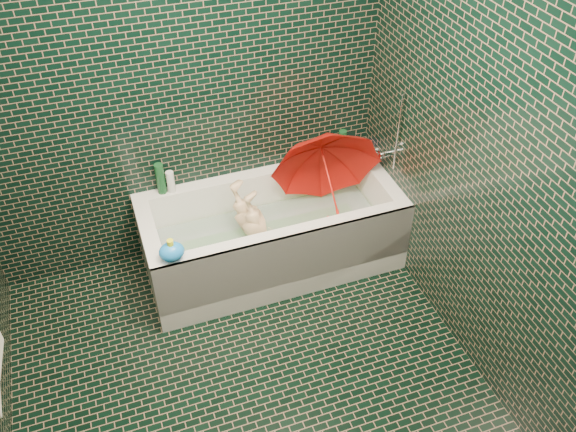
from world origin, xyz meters
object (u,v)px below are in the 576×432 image
object	(u,v)px
bathtub	(273,241)
bath_toy	(172,251)
rubber_duck	(335,151)
child	(258,233)
umbrella	(330,182)

from	to	relation	value
bathtub	bath_toy	distance (m)	0.87
bath_toy	rubber_duck	bearing A→B (deg)	9.72
child	bath_toy	bearing A→B (deg)	-77.80
child	rubber_duck	bearing A→B (deg)	101.91
child	bath_toy	distance (m)	0.75
bathtub	rubber_duck	size ratio (longest dim) A/B	16.15
bathtub	umbrella	world-z (taller)	umbrella
umbrella	bath_toy	bearing A→B (deg)	-147.70
umbrella	rubber_duck	xyz separation A→B (m)	(0.20, 0.37, -0.04)
bathtub	child	bearing A→B (deg)	178.40
bathtub	rubber_duck	xyz separation A→B (m)	(0.59, 0.35, 0.38)
bath_toy	bathtub	bearing A→B (deg)	6.39
child	bathtub	bearing A→B (deg)	73.79
bathtub	child	world-z (taller)	bathtub
child	rubber_duck	size ratio (longest dim) A/B	7.90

